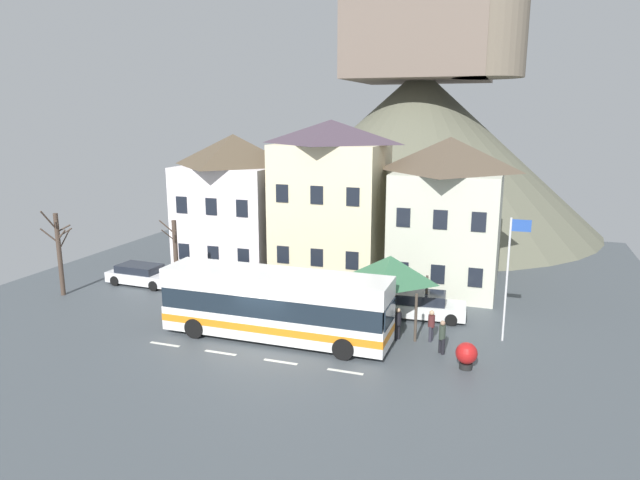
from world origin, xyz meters
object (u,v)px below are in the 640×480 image
object	(u,v)px
transit_bus	(276,306)
public_bench	(365,300)
parked_car_01	(423,306)
pedestrian_00	(442,336)
townhouse_01	(331,202)
bare_tree_01	(176,258)
townhouse_02	(447,214)
flagpole	(510,270)
bus_shelter	(390,269)
harbour_buoy	(466,354)
pedestrian_02	(431,324)
bare_tree_00	(59,251)
townhouse_00	(235,202)
hilltop_castle	(419,141)
parked_car_02	(230,282)
pedestrian_01	(398,321)
parked_car_00	(142,275)

from	to	relation	value
transit_bus	public_bench	xyz separation A→B (m)	(2.98, 5.77, -1.24)
parked_car_01	pedestrian_00	distance (m)	4.66
townhouse_01	bare_tree_01	size ratio (longest dim) A/B	2.19
townhouse_01	townhouse_02	bearing A→B (deg)	4.77
townhouse_01	bare_tree_01	world-z (taller)	townhouse_01
townhouse_01	flagpole	bearing A→B (deg)	-32.94
bus_shelter	harbour_buoy	xyz separation A→B (m)	(4.25, -3.95, -2.39)
pedestrian_02	bare_tree_00	size ratio (longest dim) A/B	0.29
townhouse_00	pedestrian_00	world-z (taller)	townhouse_00
hilltop_castle	public_bench	world-z (taller)	hilltop_castle
parked_car_02	pedestrian_00	world-z (taller)	pedestrian_00
hilltop_castle	pedestrian_02	size ratio (longest dim) A/B	21.36
parked_car_02	bare_tree_01	xyz separation A→B (m)	(-2.63, -1.75, 1.77)
townhouse_00	flagpole	distance (m)	20.08
townhouse_02	public_bench	size ratio (longest dim) A/B	6.66
hilltop_castle	pedestrian_01	world-z (taller)	hilltop_castle
parked_car_01	pedestrian_02	xyz separation A→B (m)	(0.86, -3.10, 0.18)
townhouse_02	bus_shelter	size ratio (longest dim) A/B	2.51
pedestrian_01	flagpole	distance (m)	5.81
townhouse_00	bus_shelter	bearing A→B (deg)	-31.07
bare_tree_00	pedestrian_01	bearing A→B (deg)	-0.74
townhouse_01	pedestrian_00	bearing A→B (deg)	-48.87
townhouse_01	bus_shelter	size ratio (longest dim) A/B	2.78
parked_car_01	harbour_buoy	xyz separation A→B (m)	(2.75, -5.67, -0.02)
pedestrian_02	public_bench	distance (m)	5.56
pedestrian_01	bare_tree_00	distance (m)	20.65
parked_car_00	pedestrian_01	xyz separation A→B (m)	(17.39, -3.70, 0.32)
pedestrian_01	bare_tree_01	distance (m)	14.06
flagpole	parked_car_02	bearing A→B (deg)	171.45
townhouse_00	townhouse_01	world-z (taller)	townhouse_01
pedestrian_00	harbour_buoy	size ratio (longest dim) A/B	1.34
hilltop_castle	pedestrian_01	size ratio (longest dim) A/B	20.50
townhouse_01	pedestrian_00	world-z (taller)	townhouse_01
townhouse_00	public_bench	bearing A→B (deg)	-26.62
transit_bus	flagpole	xyz separation A→B (m)	(10.58, 3.38, 1.87)
parked_car_01	flagpole	size ratio (longest dim) A/B	0.73
pedestrian_00	flagpole	size ratio (longest dim) A/B	0.26
hilltop_castle	bare_tree_01	distance (m)	28.86
harbour_buoy	bare_tree_01	world-z (taller)	bare_tree_01
parked_car_02	bus_shelter	bearing A→B (deg)	170.59
pedestrian_00	bare_tree_00	xyz separation A→B (m)	(-22.82, 1.21, 1.91)
townhouse_00	parked_car_02	world-z (taller)	townhouse_00
parked_car_00	harbour_buoy	bearing A→B (deg)	-13.46
townhouse_01	pedestrian_01	size ratio (longest dim) A/B	6.37
parked_car_02	flagpole	distance (m)	16.56
parked_car_00	flagpole	size ratio (longest dim) A/B	0.75
parked_car_00	transit_bus	bearing A→B (deg)	-22.75
public_bench	pedestrian_00	bearing A→B (deg)	-44.97
townhouse_01	public_bench	bearing A→B (deg)	-53.29
transit_bus	bare_tree_00	size ratio (longest dim) A/B	2.12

